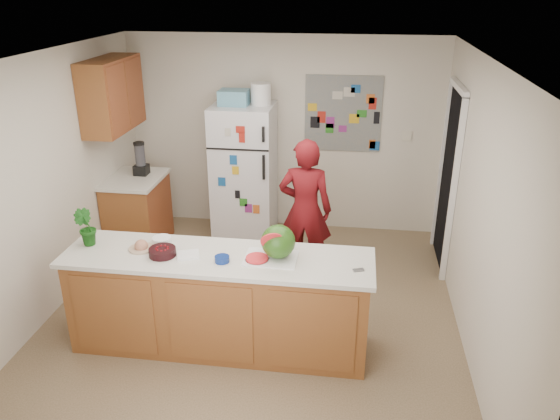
# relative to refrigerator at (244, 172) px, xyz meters

# --- Properties ---
(floor) EXTENTS (4.00, 4.50, 0.02)m
(floor) POSITION_rel_refrigerator_xyz_m (0.45, -1.88, -0.86)
(floor) COLOR brown
(floor) RESTS_ON ground
(wall_back) EXTENTS (4.00, 0.02, 2.50)m
(wall_back) POSITION_rel_refrigerator_xyz_m (0.45, 0.38, 0.40)
(wall_back) COLOR beige
(wall_back) RESTS_ON ground
(wall_left) EXTENTS (0.02, 4.50, 2.50)m
(wall_left) POSITION_rel_refrigerator_xyz_m (-1.56, -1.88, 0.40)
(wall_left) COLOR beige
(wall_left) RESTS_ON ground
(wall_right) EXTENTS (0.02, 4.50, 2.50)m
(wall_right) POSITION_rel_refrigerator_xyz_m (2.46, -1.88, 0.40)
(wall_right) COLOR beige
(wall_right) RESTS_ON ground
(ceiling) EXTENTS (4.00, 4.50, 0.02)m
(ceiling) POSITION_rel_refrigerator_xyz_m (0.45, -1.88, 1.66)
(ceiling) COLOR white
(ceiling) RESTS_ON wall_back
(doorway) EXTENTS (0.03, 0.85, 2.04)m
(doorway) POSITION_rel_refrigerator_xyz_m (2.44, -0.43, 0.17)
(doorway) COLOR black
(doorway) RESTS_ON ground
(peninsula_base) EXTENTS (2.60, 0.62, 0.88)m
(peninsula_base) POSITION_rel_refrigerator_xyz_m (0.25, -2.38, -0.41)
(peninsula_base) COLOR brown
(peninsula_base) RESTS_ON floor
(peninsula_top) EXTENTS (2.68, 0.70, 0.04)m
(peninsula_top) POSITION_rel_refrigerator_xyz_m (0.25, -2.38, 0.05)
(peninsula_top) COLOR silver
(peninsula_top) RESTS_ON peninsula_base
(side_counter_base) EXTENTS (0.60, 0.80, 0.86)m
(side_counter_base) POSITION_rel_refrigerator_xyz_m (-1.24, -0.53, -0.42)
(side_counter_base) COLOR brown
(side_counter_base) RESTS_ON floor
(side_counter_top) EXTENTS (0.64, 0.84, 0.04)m
(side_counter_top) POSITION_rel_refrigerator_xyz_m (-1.24, -0.53, 0.03)
(side_counter_top) COLOR silver
(side_counter_top) RESTS_ON side_counter_base
(upper_cabinets) EXTENTS (0.35, 1.00, 0.80)m
(upper_cabinets) POSITION_rel_refrigerator_xyz_m (-1.37, -0.58, 1.05)
(upper_cabinets) COLOR brown
(upper_cabinets) RESTS_ON wall_left
(refrigerator) EXTENTS (0.75, 0.70, 1.70)m
(refrigerator) POSITION_rel_refrigerator_xyz_m (0.00, 0.00, 0.00)
(refrigerator) COLOR silver
(refrigerator) RESTS_ON floor
(fridge_top_bin) EXTENTS (0.35, 0.28, 0.18)m
(fridge_top_bin) POSITION_rel_refrigerator_xyz_m (-0.10, 0.00, 0.94)
(fridge_top_bin) COLOR #5999B2
(fridge_top_bin) RESTS_ON refrigerator
(photo_collage) EXTENTS (0.95, 0.01, 0.95)m
(photo_collage) POSITION_rel_refrigerator_xyz_m (1.20, 0.36, 0.70)
(photo_collage) COLOR slate
(photo_collage) RESTS_ON wall_back
(person) EXTENTS (0.59, 0.40, 1.59)m
(person) POSITION_rel_refrigerator_xyz_m (0.87, -0.99, -0.05)
(person) COLOR maroon
(person) RESTS_ON floor
(blender_appliance) EXTENTS (0.12, 0.12, 0.38)m
(blender_appliance) POSITION_rel_refrigerator_xyz_m (-1.19, -0.40, 0.24)
(blender_appliance) COLOR black
(blender_appliance) RESTS_ON side_counter_top
(cutting_board) EXTENTS (0.45, 0.34, 0.01)m
(cutting_board) POSITION_rel_refrigerator_xyz_m (0.71, -2.37, 0.08)
(cutting_board) COLOR silver
(cutting_board) RESTS_ON peninsula_top
(watermelon) EXTENTS (0.29, 0.29, 0.29)m
(watermelon) POSITION_rel_refrigerator_xyz_m (0.77, -2.35, 0.23)
(watermelon) COLOR #244E0D
(watermelon) RESTS_ON cutting_board
(watermelon_slice) EXTENTS (0.19, 0.19, 0.02)m
(watermelon_slice) POSITION_rel_refrigerator_xyz_m (0.60, -2.42, 0.09)
(watermelon_slice) COLOR #CD3241
(watermelon_slice) RESTS_ON cutting_board
(cherry_bowl) EXTENTS (0.29, 0.29, 0.07)m
(cherry_bowl) POSITION_rel_refrigerator_xyz_m (-0.21, -2.44, 0.11)
(cherry_bowl) COLOR black
(cherry_bowl) RESTS_ON peninsula_top
(white_bowl) EXTENTS (0.20, 0.20, 0.06)m
(white_bowl) POSITION_rel_refrigerator_xyz_m (-0.29, -2.22, 0.10)
(white_bowl) COLOR white
(white_bowl) RESTS_ON peninsula_top
(cobalt_bowl) EXTENTS (0.16, 0.16, 0.05)m
(cobalt_bowl) POSITION_rel_refrigerator_xyz_m (0.32, -2.48, 0.10)
(cobalt_bowl) COLOR navy
(cobalt_bowl) RESTS_ON peninsula_top
(plate) EXTENTS (0.23, 0.23, 0.02)m
(plate) POSITION_rel_refrigerator_xyz_m (-0.43, -2.35, 0.08)
(plate) COLOR tan
(plate) RESTS_ON peninsula_top
(paper_towel) EXTENTS (0.23, 0.22, 0.02)m
(paper_towel) POSITION_rel_refrigerator_xyz_m (0.01, -2.42, 0.08)
(paper_towel) COLOR white
(paper_towel) RESTS_ON peninsula_top
(keys) EXTENTS (0.10, 0.07, 0.01)m
(keys) POSITION_rel_refrigerator_xyz_m (1.45, -2.47, 0.08)
(keys) COLOR slate
(keys) RESTS_ON peninsula_top
(potted_plant) EXTENTS (0.18, 0.15, 0.33)m
(potted_plant) POSITION_rel_refrigerator_xyz_m (-0.94, -2.33, 0.24)
(potted_plant) COLOR #173D0C
(potted_plant) RESTS_ON peninsula_top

